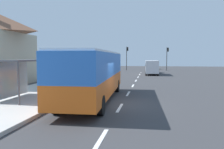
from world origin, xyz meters
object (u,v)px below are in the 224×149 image
object	(u,v)px
white_van	(152,67)
bus	(94,73)
bus_shelter	(19,69)
sedan_far	(152,66)
recycling_bin_green	(69,86)
traffic_light_far_side	(127,55)
recycling_bin_orange	(72,85)
sedan_near	(152,69)
traffic_light_near_side	(167,55)
recycling_bin_red	(66,87)

from	to	relation	value
white_van	bus	bearing A→B (deg)	-99.73
white_van	bus_shelter	world-z (taller)	bus_shelter
sedan_far	recycling_bin_green	bearing A→B (deg)	-99.67
traffic_light_far_side	sedan_far	bearing A→B (deg)	41.02
recycling_bin_orange	bus_shelter	distance (m)	4.63
bus_shelter	recycling_bin_orange	bearing A→B (deg)	59.82
bus	recycling_bin_orange	bearing A→B (deg)	131.48
traffic_light_far_side	bus_shelter	size ratio (longest dim) A/B	1.29
sedan_near	recycling_bin_green	world-z (taller)	sedan_near
sedan_near	traffic_light_near_side	bearing A→B (deg)	66.49
sedan_far	recycling_bin_red	size ratio (longest dim) A/B	4.66
white_van	recycling_bin_orange	size ratio (longest dim) A/B	5.52
recycling_bin_red	recycling_bin_orange	distance (m)	1.40
sedan_near	recycling_bin_green	xyz separation A→B (m)	(-6.50, -25.30, -0.14)
white_van	sedan_far	bearing A→B (deg)	89.67
bus_shelter	traffic_light_near_side	bearing A→B (deg)	71.58
white_van	traffic_light_near_side	size ratio (longest dim) A/B	1.06
sedan_far	traffic_light_far_side	xyz separation A→B (m)	(-5.40, -4.70, 2.63)
recycling_bin_red	recycling_bin_green	world-z (taller)	same
recycling_bin_orange	bus_shelter	xyz separation A→B (m)	(-2.21, -3.80, 1.44)
recycling_bin_red	traffic_light_near_side	world-z (taller)	traffic_light_near_side
traffic_light_near_side	traffic_light_far_side	xyz separation A→B (m)	(-8.60, 0.80, 0.13)
traffic_light_near_side	traffic_light_far_side	size ratio (longest dim) A/B	0.96
bus_shelter	white_van	bearing A→B (deg)	70.11
sedan_far	traffic_light_near_side	bearing A→B (deg)	-59.82
sedan_far	bus_shelter	size ratio (longest dim) A/B	1.11
white_van	recycling_bin_green	xyz separation A→B (m)	(-6.40, -20.70, -0.69)
traffic_light_near_side	bus_shelter	size ratio (longest dim) A/B	1.24
sedan_far	bus_shelter	world-z (taller)	bus_shelter
recycling_bin_red	recycling_bin_orange	size ratio (longest dim) A/B	1.00
sedan_near	bus_shelter	size ratio (longest dim) A/B	1.10
sedan_near	bus_shelter	xyz separation A→B (m)	(-8.71, -28.41, 1.31)
bus	traffic_light_near_side	world-z (taller)	traffic_light_near_side
white_van	traffic_light_far_side	size ratio (longest dim) A/B	1.02
recycling_bin_green	bus_shelter	xyz separation A→B (m)	(-2.21, -3.10, 1.44)
sedan_far	recycling_bin_green	size ratio (longest dim) A/B	4.66
white_van	recycling_bin_red	world-z (taller)	white_van
recycling_bin_red	recycling_bin_green	size ratio (longest dim) A/B	1.00
recycling_bin_red	recycling_bin_orange	world-z (taller)	same
white_van	traffic_light_far_side	world-z (taller)	traffic_light_far_side
recycling_bin_orange	traffic_light_far_side	size ratio (longest dim) A/B	0.18
bus_shelter	sedan_far	bearing A→B (deg)	78.08
sedan_near	bus	bearing A→B (deg)	-98.33
recycling_bin_green	sedan_near	bearing A→B (deg)	75.59
bus	sedan_near	world-z (taller)	bus
sedan_far	traffic_light_near_side	size ratio (longest dim) A/B	0.89
recycling_bin_orange	bus_shelter	size ratio (longest dim) A/B	0.24
traffic_light_near_side	bus_shelter	distance (m)	37.71
recycling_bin_red	traffic_light_far_side	distance (m)	34.29
recycling_bin_green	traffic_light_near_side	world-z (taller)	traffic_light_near_side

